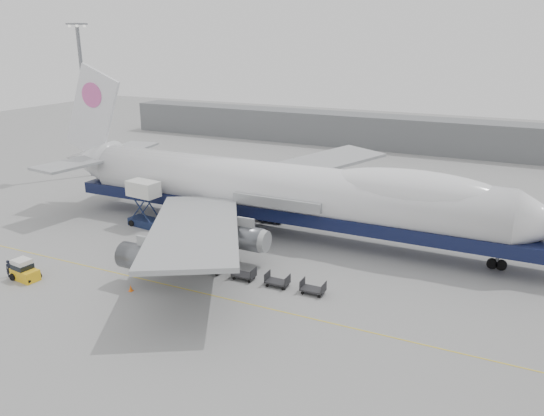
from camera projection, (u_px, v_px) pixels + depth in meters
The scene contains 15 objects.
ground at pixel (233, 269), 55.76m from camera, with size 260.00×260.00×0.00m, color gray.
apron_line at pixel (202, 293), 50.61m from camera, with size 60.00×0.15×0.01m, color gold.
hangar at pixel (348, 129), 118.89m from camera, with size 110.00×8.00×7.00m, color slate.
floodlight_mast at pixel (84, 93), 89.16m from camera, with size 2.40×2.40×25.43m.
airliner at pixel (286, 190), 64.07m from camera, with size 67.00×55.30×19.98m.
catering_truck at pixel (144, 201), 67.56m from camera, with size 4.67×3.47×5.98m.
baggage_tug at pixel (24, 271), 53.22m from camera, with size 3.06×1.90×2.11m.
ground_worker at pixel (9, 268), 53.82m from camera, with size 0.65×0.43×1.80m, color black.
traffic_cone at pixel (131, 288), 50.93m from camera, with size 0.43×0.43×0.63m.
dolly_0 at pixel (154, 255), 57.95m from camera, with size 2.30×1.35×1.30m.
dolly_1 at pixel (182, 261), 56.43m from camera, with size 2.30×1.35×1.30m.
dolly_2 at pixel (212, 268), 54.90m from camera, with size 2.30×1.35×1.30m.
dolly_3 at pixel (244, 274), 53.37m from camera, with size 2.30×1.35×1.30m.
dolly_4 at pixel (277, 281), 51.85m from camera, with size 2.30×1.35×1.30m.
dolly_5 at pixel (313, 289), 50.32m from camera, with size 2.30×1.35×1.30m.
Camera 1 is at (25.65, -44.32, 23.35)m, focal length 35.00 mm.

